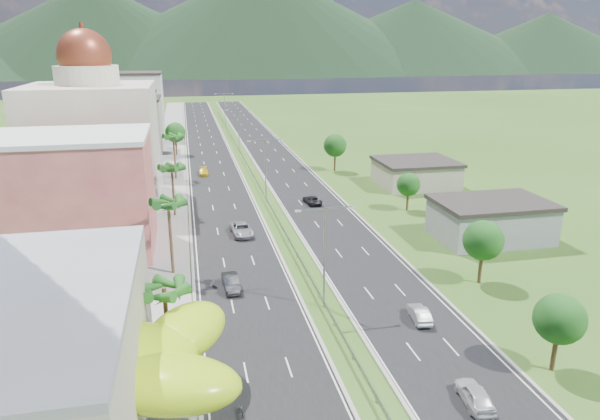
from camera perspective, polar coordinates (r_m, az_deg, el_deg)
ground at (r=48.60m, az=5.61°, el=-15.58°), size 500.00×500.00×0.00m
road_left at (r=131.50m, az=-9.52°, el=5.54°), size 11.00×260.00×0.04m
road_right at (r=132.97m, az=-3.02°, el=5.89°), size 11.00×260.00×0.04m
sidewalk_left at (r=131.44m, az=-13.67°, el=5.30°), size 7.00×260.00×0.12m
median_guardrail at (r=114.40m, az=-5.29°, el=4.26°), size 0.10×216.06×0.76m
streetlight_median_b at (r=54.10m, az=2.63°, el=-3.92°), size 6.04×0.25×11.00m
streetlight_median_c at (r=91.78m, az=-3.71°, el=4.97°), size 6.04×0.25×11.00m
streetlight_median_d at (r=135.77m, az=-6.57°, el=8.92°), size 6.04×0.25×11.00m
streetlight_median_e at (r=180.26m, az=-8.05°, el=10.92°), size 6.04×0.25×11.00m
lime_canopy at (r=41.35m, az=-20.72°, el=-15.00°), size 18.00×15.00×7.40m
pink_shophouse at (r=74.71m, az=-23.27°, el=1.29°), size 20.00×15.00×15.00m
domed_building at (r=96.09m, az=-21.11°, el=7.21°), size 20.00×20.00×28.70m
midrise_grey at (r=120.94m, az=-18.79°, el=7.69°), size 16.00×15.00×16.00m
midrise_beige at (r=142.80m, az=-17.82°, el=8.52°), size 16.00×15.00×13.00m
midrise_white at (r=165.23m, az=-17.21°, el=10.55°), size 16.00×15.00×18.00m
shed_near at (r=79.43m, az=19.65°, el=-1.18°), size 15.00×10.00×5.00m
shed_far at (r=105.90m, az=12.22°, el=3.76°), size 14.00×12.00×4.40m
palm_tree_b at (r=45.12m, az=-14.26°, el=-8.53°), size 3.60×3.60×8.10m
palm_tree_c at (r=63.34m, az=-13.88°, el=0.45°), size 3.60×3.60×9.60m
palm_tree_d at (r=85.84m, az=-13.52°, el=4.20°), size 3.60×3.60×8.60m
palm_tree_e at (r=110.24m, az=-13.36°, el=7.45°), size 3.60×3.60×9.40m
leafy_tree_lfar at (r=135.35m, az=-13.16°, el=8.06°), size 4.90×4.90×8.05m
leafy_tree_ra at (r=49.42m, az=25.95°, el=-10.43°), size 4.20×4.20×6.90m
leafy_tree_rb at (r=63.59m, az=18.97°, el=-3.09°), size 4.55×4.55×7.47m
leafy_tree_rc at (r=88.91m, az=11.49°, el=2.67°), size 3.85×3.85×6.33m
leafy_tree_rd at (r=114.94m, az=3.76°, el=6.89°), size 4.90×4.90×8.05m
mountain_ridge at (r=494.85m, az=-3.73°, el=14.24°), size 860.00×140.00×90.00m
car_dark_left at (r=60.67m, az=-7.37°, el=-7.68°), size 1.92×4.88×1.58m
car_silver_mid_left at (r=77.14m, az=-6.25°, el=-2.06°), size 3.16×6.13×1.65m
car_yellow_far_left at (r=114.05m, az=-10.24°, el=4.06°), size 1.89×4.60×1.33m
car_white_near_right at (r=44.97m, az=18.15°, el=-18.23°), size 2.32×4.74×1.55m
car_silver_right at (r=55.26m, az=12.60°, el=-10.72°), size 1.99×4.40×1.40m
car_dark_far_right at (r=91.66m, az=1.30°, el=1.09°), size 2.79×5.06×1.34m
motorcycle at (r=42.17m, az=-6.20°, el=-20.43°), size 0.60×1.71×1.08m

